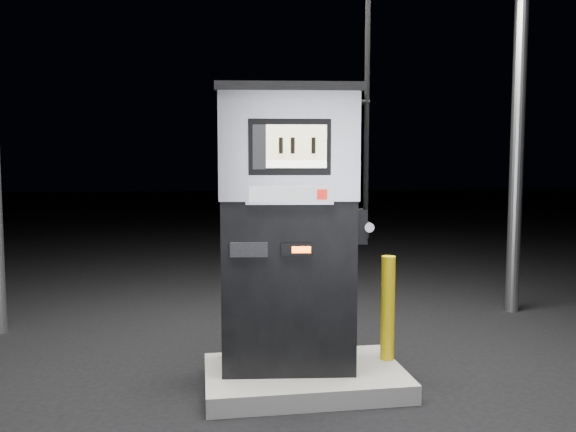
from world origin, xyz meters
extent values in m
plane|color=black|center=(0.00, 0.00, 0.00)|extent=(80.00, 80.00, 0.00)
cube|color=gray|center=(0.00, 0.00, 0.07)|extent=(1.60, 1.00, 0.15)
cylinder|color=gray|center=(3.00, 2.00, 2.25)|extent=(0.16, 0.16, 4.50)
cube|color=black|center=(-0.12, 0.10, 0.84)|extent=(1.11, 0.72, 1.38)
cube|color=#B0B0B7|center=(-0.12, 0.10, 1.94)|extent=(1.13, 0.75, 0.83)
cube|color=black|center=(-0.12, 0.10, 2.38)|extent=(1.18, 0.79, 0.07)
cube|color=black|center=(-0.16, -0.22, 1.93)|extent=(0.62, 0.10, 0.42)
cube|color=beige|center=(-0.11, -0.24, 1.97)|extent=(0.45, 0.06, 0.26)
cube|color=white|center=(-0.11, -0.24, 1.81)|extent=(0.45, 0.06, 0.06)
cube|color=#B0B0B7|center=(-0.16, -0.22, 1.58)|extent=(0.66, 0.11, 0.15)
cube|color=#95999D|center=(-0.16, -0.24, 1.58)|extent=(0.60, 0.07, 0.12)
cube|color=red|center=(0.08, -0.27, 1.58)|extent=(0.08, 0.01, 0.08)
cube|color=black|center=(-0.10, -0.22, 1.16)|extent=(0.24, 0.05, 0.10)
cube|color=#FF4C0C|center=(-0.07, -0.24, 1.16)|extent=(0.14, 0.02, 0.05)
cube|color=black|center=(-0.46, -0.18, 1.16)|extent=(0.29, 0.06, 0.11)
cube|color=black|center=(0.45, 0.03, 1.31)|extent=(0.13, 0.21, 0.27)
cylinder|color=gray|center=(0.52, 0.03, 1.31)|extent=(0.10, 0.25, 0.08)
cylinder|color=yellow|center=(-0.59, 0.15, 0.61)|extent=(0.14, 0.14, 0.91)
cylinder|color=yellow|center=(0.74, 0.12, 0.59)|extent=(0.14, 0.14, 0.89)
camera|label=1|loc=(-0.81, -4.37, 1.77)|focal=35.00mm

